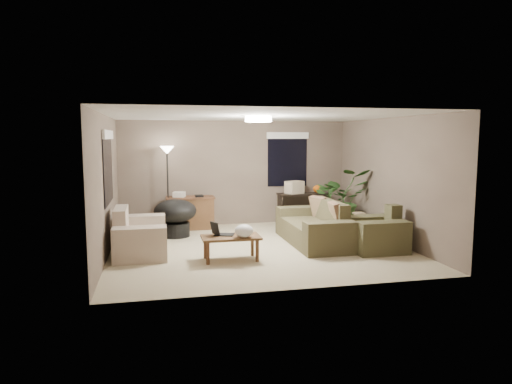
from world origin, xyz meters
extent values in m
plane|color=#BFB18E|center=(0.00, 0.00, 0.00)|extent=(5.50, 5.50, 0.00)
plane|color=white|center=(0.00, 0.00, 2.50)|extent=(5.50, 5.50, 0.00)
plane|color=#716153|center=(0.00, 2.50, 1.25)|extent=(5.50, 0.00, 5.50)
plane|color=#716153|center=(0.00, -2.50, 1.25)|extent=(5.50, 0.00, 5.50)
plane|color=#716153|center=(-2.75, 0.00, 1.25)|extent=(0.00, 5.00, 5.00)
plane|color=#716153|center=(2.75, 0.00, 1.25)|extent=(0.00, 5.00, 5.00)
cube|color=#4C472E|center=(1.14, 0.12, 0.21)|extent=(0.95, 1.48, 0.42)
cube|color=brown|center=(1.51, 0.12, 0.64)|extent=(0.22, 1.48, 0.43)
cube|color=#454029|center=(1.14, -0.80, 0.30)|extent=(0.95, 0.36, 0.60)
cube|color=brown|center=(1.14, 1.04, 0.30)|extent=(0.95, 0.36, 0.60)
cube|color=#8C7251|center=(1.44, -0.33, 0.65)|extent=(0.28, 0.47, 0.47)
cube|color=#8C7251|center=(1.44, 0.57, 0.65)|extent=(0.36, 0.50, 0.47)
cube|color=#BDB4A1|center=(-2.18, 0.05, 0.21)|extent=(0.90, 0.88, 0.42)
cube|color=beige|center=(-2.52, 0.05, 0.64)|extent=(0.22, 0.88, 0.43)
cube|color=beige|center=(-2.18, -0.57, 0.30)|extent=(0.90, 0.36, 0.60)
cube|color=#BDB4A1|center=(-2.18, 0.67, 0.30)|extent=(0.90, 0.36, 0.60)
cube|color=#4D4A2E|center=(2.08, -0.68, 0.21)|extent=(0.95, 0.28, 0.42)
cube|color=#4E4B2E|center=(2.44, -0.68, 0.64)|extent=(0.22, 0.28, 0.43)
cube|color=#47452B|center=(2.08, -1.00, 0.30)|extent=(0.95, 0.36, 0.60)
cube|color=brown|center=(2.08, -0.36, 0.30)|extent=(0.95, 0.36, 0.60)
cube|color=brown|center=(-0.66, -0.78, 0.40)|extent=(1.00, 0.55, 0.04)
cylinder|color=brown|center=(-1.08, -0.98, 0.19)|extent=(0.06, 0.06, 0.38)
cylinder|color=brown|center=(-0.24, -0.98, 0.19)|extent=(0.06, 0.06, 0.38)
cylinder|color=brown|center=(-1.08, -0.58, 0.19)|extent=(0.06, 0.06, 0.38)
cylinder|color=brown|center=(-0.24, -0.58, 0.19)|extent=(0.06, 0.06, 0.38)
cube|color=black|center=(-0.76, -0.68, 0.43)|extent=(0.39, 0.33, 0.02)
cube|color=black|center=(-0.92, -0.68, 0.55)|extent=(0.16, 0.24, 0.22)
ellipsoid|color=white|center=(-0.46, -0.93, 0.53)|extent=(0.33, 0.30, 0.22)
cube|color=brown|center=(-1.13, 2.09, 0.35)|extent=(1.05, 0.45, 0.71)
cube|color=brown|center=(-1.13, 2.09, 0.73)|extent=(1.10, 0.50, 0.04)
cube|color=silver|center=(-1.38, 2.09, 0.81)|extent=(0.30, 0.28, 0.12)
cube|color=black|center=(-0.93, 2.04, 0.77)|extent=(0.19, 0.23, 0.04)
cube|color=black|center=(1.65, 2.19, 0.73)|extent=(1.30, 0.40, 0.04)
cube|color=black|center=(1.05, 2.19, 0.35)|extent=(0.05, 0.38, 0.71)
cube|color=black|center=(2.25, 2.19, 0.35)|extent=(0.05, 0.38, 0.71)
cube|color=black|center=(1.65, 2.19, 0.15)|extent=(1.25, 0.36, 0.03)
ellipsoid|color=orange|center=(2.00, 2.19, 0.84)|extent=(0.29, 0.29, 0.19)
cube|color=beige|center=(1.40, 2.19, 0.90)|extent=(0.49, 0.44, 0.30)
cylinder|color=black|center=(-1.50, 1.35, 0.15)|extent=(0.60, 0.60, 0.30)
ellipsoid|color=black|center=(-1.50, 1.35, 0.55)|extent=(1.15, 1.15, 0.50)
cylinder|color=black|center=(-1.63, 2.06, 0.01)|extent=(0.28, 0.28, 0.02)
cylinder|color=black|center=(-1.63, 2.06, 0.90)|extent=(0.04, 0.04, 1.78)
cone|color=white|center=(-1.63, 2.06, 1.82)|extent=(0.32, 0.32, 0.18)
cylinder|color=white|center=(0.00, 0.00, 2.44)|extent=(0.50, 0.50, 0.10)
imported|color=#2D5923|center=(2.19, 1.25, 0.55)|extent=(1.28, 1.42, 1.11)
cube|color=tan|center=(2.34, 0.58, 0.01)|extent=(0.32, 0.32, 0.03)
cylinder|color=tan|center=(2.34, 0.58, 0.25)|extent=(0.12, 0.12, 0.44)
cube|color=tan|center=(2.34, 0.58, 0.48)|extent=(0.22, 0.22, 0.03)
cube|color=black|center=(-2.73, 0.30, 1.55)|extent=(0.01, 1.50, 1.30)
cube|color=white|center=(-2.71, 0.30, 2.15)|extent=(0.05, 1.56, 0.16)
cube|color=black|center=(1.30, 2.48, 1.55)|extent=(1.00, 0.01, 1.30)
cube|color=white|center=(1.30, 2.46, 2.15)|extent=(1.06, 0.05, 0.16)
camera|label=1|loc=(-1.89, -8.36, 2.09)|focal=32.00mm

